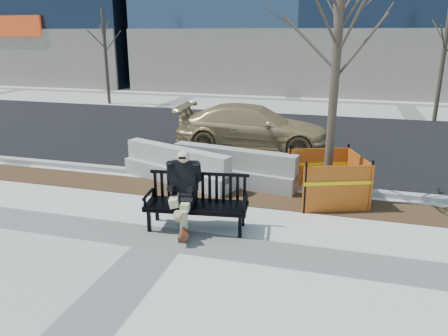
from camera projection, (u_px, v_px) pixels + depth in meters
The scene contains 12 objects.
ground at pixel (165, 239), 8.35m from camera, with size 120.00×120.00×0.00m, color beige.
mulch_strip at pixel (207, 193), 10.73m from camera, with size 40.00×1.20×0.02m, color #47301C.
asphalt_street at pixel (257, 137), 16.43m from camera, with size 60.00×10.40×0.01m, color black.
curb at pixel (218, 179), 11.59m from camera, with size 60.00×0.25×0.12m, color #9E9B93.
bench at pixel (197, 228), 8.80m from camera, with size 2.08×0.75×1.11m, color black, non-canonical shape.
seated_man at pixel (184, 226), 8.89m from camera, with size 0.67×1.12×1.57m, color black, non-canonical shape.
tree_fence at pixel (326, 200), 10.29m from camera, with size 2.33×2.33×5.82m, color orange, non-canonical shape.
sedan at pixel (253, 149), 14.80m from camera, with size 2.07×5.09×1.48m, color tan.
jersey_barrier_left at pixel (177, 182), 11.54m from camera, with size 3.30×0.66×0.95m, color #A2A098, non-canonical shape.
jersey_barrier_right at pixel (234, 184), 11.37m from camera, with size 3.34×0.67×0.96m, color gray, non-canonical shape.
far_tree_left at pixel (109, 104), 24.16m from camera, with size 1.99×1.99×5.38m, color #4C4030, non-canonical shape.
far_tree_right at pixel (434, 121), 19.38m from camera, with size 2.06×2.06×5.57m, color #443A2B, non-canonical shape.
Camera 1 is at (3.15, -6.97, 3.79)m, focal length 34.93 mm.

